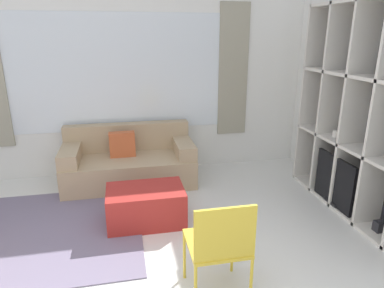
# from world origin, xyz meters

# --- Properties ---
(wall_back) EXTENTS (6.64, 0.11, 2.70)m
(wall_back) POSITION_xyz_m (0.00, 3.39, 1.36)
(wall_back) COLOR white
(wall_back) RESTS_ON ground_plane
(wall_right) EXTENTS (0.07, 4.56, 2.70)m
(wall_right) POSITION_xyz_m (2.76, 1.68, 1.35)
(wall_right) COLOR white
(wall_right) RESTS_ON ground_plane
(area_rug) EXTENTS (2.06, 1.85, 0.01)m
(area_rug) POSITION_xyz_m (-0.88, 1.80, 0.01)
(area_rug) COLOR slate
(area_rug) RESTS_ON ground_plane
(shelving_unit) EXTENTS (0.35, 2.23, 2.32)m
(shelving_unit) POSITION_xyz_m (2.58, 1.50, 1.12)
(shelving_unit) COLOR #232328
(shelving_unit) RESTS_ON ground_plane
(couch_main) EXTENTS (1.74, 0.83, 0.77)m
(couch_main) POSITION_xyz_m (0.08, 2.94, 0.28)
(couch_main) COLOR tan
(couch_main) RESTS_ON ground_plane
(ottoman) EXTENTS (0.82, 0.53, 0.39)m
(ottoman) POSITION_xyz_m (0.22, 1.81, 0.20)
(ottoman) COLOR #A82823
(ottoman) RESTS_ON ground_plane
(folding_chair) EXTENTS (0.44, 0.46, 0.86)m
(folding_chair) POSITION_xyz_m (0.67, 0.52, 0.52)
(folding_chair) COLOR gold
(folding_chair) RESTS_ON ground_plane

